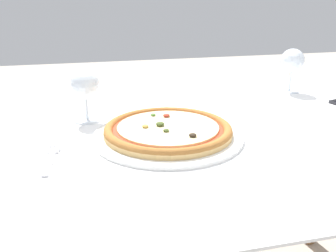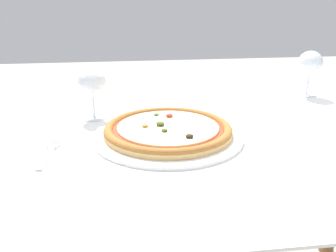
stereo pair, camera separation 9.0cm
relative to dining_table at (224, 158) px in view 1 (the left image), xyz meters
name	(u,v)px [view 1 (the left image)]	position (x,y,z in m)	size (l,w,h in m)	color
dining_table	(224,158)	(0.00, 0.00, 0.00)	(1.36, 0.92, 0.70)	brown
pizza_plate	(168,131)	(-0.16, -0.02, 0.10)	(0.37, 0.37, 0.04)	white
fork	(51,157)	(-0.43, -0.08, 0.09)	(0.04, 0.17, 0.00)	silver
wine_glass_far_left	(85,86)	(-0.35, 0.15, 0.18)	(0.08, 0.08, 0.14)	silver
wine_glass_far_right	(292,62)	(0.36, 0.30, 0.19)	(0.08, 0.08, 0.15)	silver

